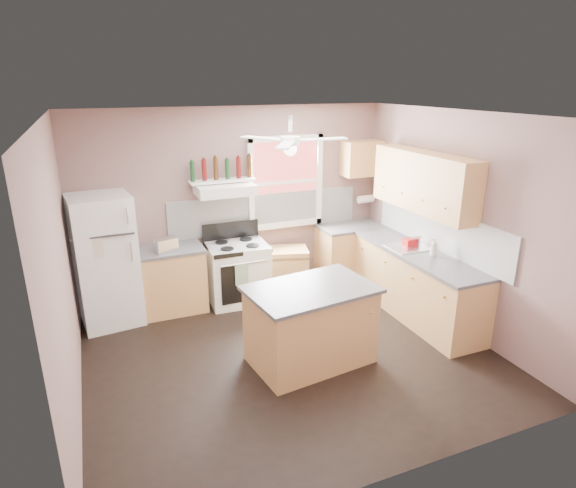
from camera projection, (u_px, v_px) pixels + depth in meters
name	position (u px, v px, depth m)	size (l,w,h in m)	color
floor	(290.00, 354.00, 5.60)	(4.50, 4.50, 0.00)	black
ceiling	(290.00, 115.00, 4.73)	(4.50, 4.50, 0.00)	white
wall_back	(236.00, 203.00, 6.93)	(4.50, 0.05, 2.70)	#7B5D59
wall_right	(458.00, 222.00, 5.99)	(0.05, 4.00, 2.70)	#7B5D59
wall_left	(58.00, 276.00, 4.34)	(0.05, 4.00, 2.70)	#7B5D59
backsplash_back	(266.00, 212.00, 7.12)	(2.90, 0.03, 0.55)	white
backsplash_right	(439.00, 229.00, 6.29)	(0.03, 2.60, 0.55)	white
window_view	(285.00, 182.00, 7.09)	(1.00, 0.02, 1.20)	maroon
window_frame	(286.00, 182.00, 7.06)	(1.16, 0.07, 1.36)	white
refrigerator	(106.00, 261.00, 6.11)	(0.72, 0.70, 1.70)	white
base_cabinet_left	(170.00, 281.00, 6.56)	(0.90, 0.60, 0.86)	tan
counter_left	(168.00, 250.00, 6.42)	(0.92, 0.62, 0.04)	#4E4E51
toaster	(166.00, 245.00, 6.26)	(0.28, 0.16, 0.18)	silver
stove	(238.00, 273.00, 6.82)	(0.82, 0.64, 0.86)	white
range_hood	(225.00, 189.00, 6.52)	(0.78, 0.50, 0.14)	white
bottle_shelf	(222.00, 181.00, 6.60)	(0.90, 0.26, 0.03)	white
cart	(285.00, 270.00, 7.19)	(0.67, 0.44, 0.67)	tan
base_cabinet_corner	(351.00, 254.00, 7.58)	(1.00, 0.60, 0.86)	tan
base_cabinet_right	(416.00, 285.00, 6.43)	(0.60, 2.20, 0.86)	tan
counter_corner	(352.00, 227.00, 7.43)	(1.02, 0.62, 0.04)	#4E4E51
counter_right	(418.00, 253.00, 6.28)	(0.62, 2.22, 0.04)	#4E4E51
sink	(409.00, 248.00, 6.45)	(0.55, 0.45, 0.03)	silver
faucet	(419.00, 241.00, 6.48)	(0.03, 0.03, 0.14)	silver
upper_cabinet_right	(423.00, 182.00, 6.21)	(0.33, 1.80, 0.76)	tan
upper_cabinet_corner	(362.00, 158.00, 7.29)	(0.60, 0.33, 0.52)	tan
paper_towel	(366.00, 199.00, 7.57)	(0.12, 0.12, 0.26)	white
island	(311.00, 326.00, 5.34)	(1.29, 0.81, 0.86)	tan
island_top	(311.00, 289.00, 5.20)	(1.36, 0.89, 0.04)	#4E4E51
ceiling_fan_hub	(290.00, 141.00, 4.81)	(0.20, 0.20, 0.08)	white
soap_bottle	(434.00, 247.00, 6.08)	(0.09, 0.09, 0.24)	silver
red_caddy	(410.00, 242.00, 6.51)	(0.18, 0.12, 0.10)	red
wine_bottles	(222.00, 169.00, 6.55)	(0.86, 0.06, 0.31)	#143819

